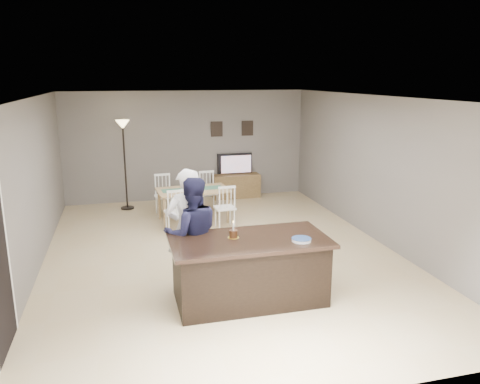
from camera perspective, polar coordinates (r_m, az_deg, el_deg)
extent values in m
plane|color=tan|center=(8.31, -2.23, -7.52)|extent=(8.00, 8.00, 0.00)
plane|color=slate|center=(11.80, -6.44, 5.62)|extent=(6.00, 0.00, 6.00)
plane|color=slate|center=(4.26, 9.29, -9.57)|extent=(6.00, 0.00, 6.00)
plane|color=slate|center=(7.87, -24.19, 0.32)|extent=(0.00, 8.00, 8.00)
plane|color=slate|center=(9.02, 16.67, 2.56)|extent=(0.00, 8.00, 8.00)
plane|color=white|center=(7.74, -2.42, 11.43)|extent=(8.00, 8.00, 0.00)
cube|color=black|center=(6.53, 1.15, -9.64)|extent=(2.00, 1.00, 0.85)
cube|color=black|center=(6.36, 1.17, -5.92)|extent=(2.15, 1.10, 0.05)
cube|color=brown|center=(11.99, -0.47, 0.74)|extent=(1.20, 0.40, 0.60)
imported|color=black|center=(11.95, -0.56, 3.44)|extent=(0.91, 0.12, 0.53)
plane|color=#D05317|center=(11.87, -0.46, 3.41)|extent=(0.78, 0.00, 0.78)
cube|color=black|center=(11.85, -2.86, 7.68)|extent=(0.30, 0.02, 0.38)
cube|color=black|center=(12.03, 0.91, 7.79)|extent=(0.30, 0.02, 0.38)
imported|color=silver|center=(6.88, -6.42, -4.39)|extent=(0.72, 0.54, 1.77)
imported|color=#181936|center=(6.75, -5.84, -5.16)|extent=(0.82, 0.64, 1.67)
cylinder|color=gold|center=(6.40, -0.81, -5.56)|extent=(0.15, 0.15, 0.00)
cylinder|color=#371F0F|center=(6.38, -0.81, -5.11)|extent=(0.11, 0.11, 0.10)
cylinder|color=white|center=(6.34, -0.81, -4.19)|extent=(0.02, 0.02, 0.11)
sphere|color=#FFBF4C|center=(6.32, -0.82, -3.63)|extent=(0.02, 0.02, 0.02)
cylinder|color=white|center=(6.32, 7.49, -5.90)|extent=(0.26, 0.26, 0.01)
cylinder|color=white|center=(6.31, 7.50, -5.80)|extent=(0.26, 0.26, 0.01)
cylinder|color=white|center=(6.31, 7.50, -5.69)|extent=(0.26, 0.26, 0.01)
cylinder|color=#2D4D8A|center=(6.30, 7.50, -5.62)|extent=(0.26, 0.26, 0.00)
cube|color=#A08357|center=(10.00, -5.78, 0.24)|extent=(1.55, 0.94, 0.04)
cylinder|color=#A08357|center=(9.64, -9.17, -2.55)|extent=(0.06, 0.06, 0.66)
cylinder|color=#A08357|center=(10.57, -2.59, -0.91)|extent=(0.06, 0.06, 0.66)
cube|color=#3F7154|center=(9.99, -5.78, 0.37)|extent=(1.33, 0.42, 0.01)
cube|color=white|center=(9.35, -7.92, -2.46)|extent=(0.42, 0.40, 0.04)
cylinder|color=white|center=(9.25, -8.67, -4.10)|extent=(0.03, 0.03, 0.40)
cylinder|color=white|center=(9.58, -7.11, -3.40)|extent=(0.03, 0.03, 0.40)
cube|color=white|center=(9.07, -7.82, 0.09)|extent=(0.36, 0.05, 0.05)
cube|color=white|center=(9.58, -1.87, -1.93)|extent=(0.42, 0.40, 0.04)
cylinder|color=white|center=(9.46, -2.52, -3.53)|extent=(0.03, 0.03, 0.40)
cylinder|color=white|center=(9.82, -1.22, -2.86)|extent=(0.03, 0.03, 0.40)
cube|color=white|center=(9.30, -1.59, 0.57)|extent=(0.36, 0.05, 0.05)
cube|color=white|center=(10.59, -9.24, -0.55)|extent=(0.42, 0.40, 0.04)
cylinder|color=white|center=(10.82, -8.50, -1.43)|extent=(0.03, 0.03, 0.40)
cylinder|color=white|center=(10.48, -9.92, -1.98)|extent=(0.03, 0.03, 0.40)
cube|color=white|center=(10.65, -9.49, 2.10)|extent=(0.36, 0.05, 0.05)
cube|color=white|center=(10.79, -3.85, -0.13)|extent=(0.42, 0.40, 0.04)
cylinder|color=white|center=(11.03, -3.23, -0.99)|extent=(0.03, 0.03, 0.40)
cylinder|color=white|center=(10.67, -4.46, -1.52)|extent=(0.03, 0.03, 0.40)
cube|color=white|center=(10.85, -4.12, 2.47)|extent=(0.36, 0.05, 0.05)
cylinder|color=black|center=(11.36, -13.54, -1.89)|extent=(0.31, 0.31, 0.03)
cylinder|color=black|center=(11.14, -13.82, 2.87)|extent=(0.04, 0.04, 1.91)
cone|color=#F2CF85|center=(11.00, -14.13, 7.98)|extent=(0.31, 0.31, 0.20)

